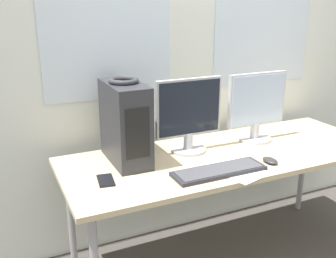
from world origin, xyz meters
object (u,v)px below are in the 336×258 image
(headphones, at_px, (124,80))
(cell_phone, at_px, (106,180))
(monitor_main, at_px, (189,115))
(keyboard, at_px, (219,171))
(pc_tower, at_px, (125,123))
(mouse, at_px, (270,160))
(monitor_right_near, at_px, (257,107))

(headphones, relative_size, cell_phone, 1.08)
(monitor_main, relative_size, keyboard, 0.87)
(pc_tower, xyz_separation_m, monitor_main, (0.38, -0.01, 0.00))
(headphones, bearing_deg, cell_phone, -130.85)
(mouse, bearing_deg, cell_phone, 170.31)
(monitor_main, bearing_deg, pc_tower, 178.53)
(cell_phone, bearing_deg, mouse, -1.61)
(mouse, bearing_deg, monitor_main, 133.03)
(pc_tower, height_order, keyboard, pc_tower)
(headphones, height_order, cell_phone, headphones)
(headphones, height_order, keyboard, headphones)
(keyboard, relative_size, cell_phone, 3.40)
(monitor_main, relative_size, monitor_right_near, 1.01)
(headphones, xyz_separation_m, mouse, (0.70, -0.36, -0.44))
(monitor_right_near, distance_m, mouse, 0.42)
(monitor_main, relative_size, cell_phone, 2.95)
(monitor_right_near, relative_size, keyboard, 0.86)
(pc_tower, xyz_separation_m, mouse, (0.70, -0.36, -0.21))
(keyboard, height_order, cell_phone, keyboard)
(monitor_right_near, height_order, mouse, monitor_right_near)
(headphones, relative_size, mouse, 1.55)
(headphones, relative_size, keyboard, 0.32)
(monitor_main, height_order, mouse, monitor_main)
(pc_tower, bearing_deg, headphones, 90.00)
(headphones, relative_size, monitor_right_near, 0.37)
(monitor_right_near, bearing_deg, monitor_main, 179.10)
(headphones, bearing_deg, keyboard, -42.90)
(pc_tower, xyz_separation_m, keyboard, (0.38, -0.35, -0.21))
(cell_phone, bearing_deg, keyboard, -6.65)
(monitor_main, height_order, monitor_right_near, monitor_main)
(monitor_main, height_order, keyboard, monitor_main)
(pc_tower, relative_size, monitor_right_near, 1.02)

